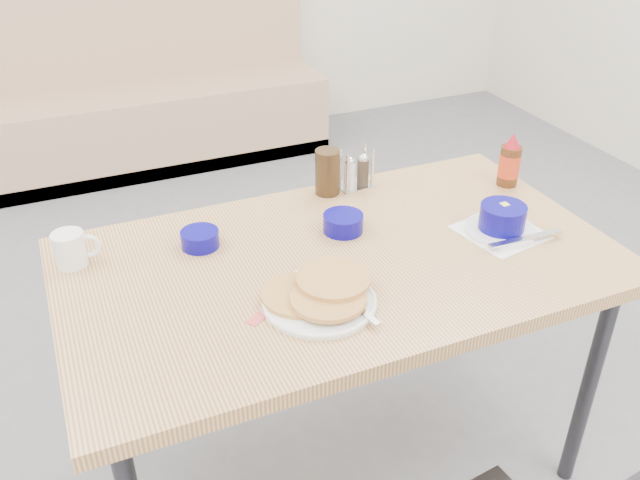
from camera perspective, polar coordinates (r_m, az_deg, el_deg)
name	(u,v)px	position (r m, az deg, el deg)	size (l,w,h in m)	color
booth_bench	(156,100)	(4.11, -13.67, 11.39)	(1.90, 0.56, 1.22)	tan
dining_table	(341,277)	(1.75, 1.75, -3.16)	(1.40, 0.80, 0.76)	tan
pancake_plate	(320,296)	(1.55, 0.00, -4.74)	(0.26, 0.27, 0.05)	white
coffee_mug	(71,249)	(1.78, -20.21, -0.68)	(0.12, 0.08, 0.09)	white
grits_setting	(502,221)	(1.87, 15.09, 1.52)	(0.25, 0.23, 0.08)	white
creamer_bowl	(200,239)	(1.78, -10.07, 0.09)	(0.10, 0.10, 0.04)	#090573
butter_bowl	(343,223)	(1.82, 1.96, 1.44)	(0.11, 0.11, 0.05)	#090573
amber_tumbler	(327,172)	(2.00, 0.63, 5.74)	(0.07, 0.07, 0.14)	#31200F
condiment_caddy	(356,174)	(2.05, 3.06, 5.55)	(0.11, 0.07, 0.12)	silver
syrup_bottle	(510,163)	(2.13, 15.67, 6.27)	(0.06, 0.06, 0.17)	#47230F
sugar_wrapper	(256,319)	(1.52, -5.39, -6.67)	(0.04, 0.03, 0.00)	#CC4446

